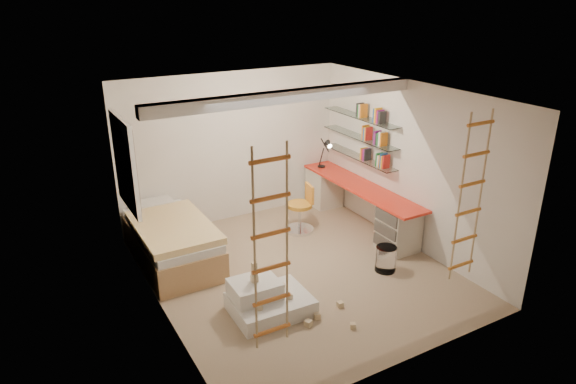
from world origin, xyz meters
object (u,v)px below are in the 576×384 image
swivel_chair (301,214)px  play_platform (266,300)px  bed (172,241)px  desk (358,204)px

swivel_chair → play_platform: swivel_chair is taller
swivel_chair → play_platform: 2.42m
bed → play_platform: bed is taller
desk → bed: (-3.20, 0.36, -0.07)m
bed → swivel_chair: swivel_chair is taller
play_platform → bed: bearing=108.1°
desk → swivel_chair: swivel_chair is taller
bed → swivel_chair: size_ratio=2.43×
swivel_chair → desk: bearing=-16.6°
desk → bed: bearing=173.5°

